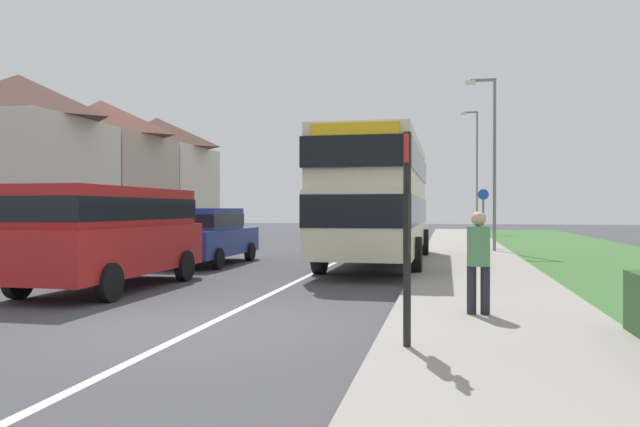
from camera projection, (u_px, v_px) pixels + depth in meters
ground_plane at (204, 327)px, 8.74m from camera, size 120.00×120.00×0.00m
lane_marking_centre at (319, 271)px, 16.56m from camera, size 0.14×60.00×0.01m
pavement_near_side at (480, 281)px, 13.74m from camera, size 3.20×68.00×0.12m
double_decker_bus at (378, 194)px, 18.13m from camera, size 2.80×9.64×3.70m
parked_van_red at (110, 229)px, 12.78m from camera, size 2.11×5.23×2.15m
parked_car_blue at (208, 234)px, 18.41m from camera, size 1.89×4.59×1.72m
pedestrian_at_stop at (478, 258)px, 9.06m from camera, size 0.34×0.34×1.67m
bus_stop_sign at (407, 224)px, 6.96m from camera, size 0.09×0.52×2.60m
cycle_route_sign at (483, 215)px, 25.01m from camera, size 0.44×0.08×2.52m
street_lamp_mid at (491, 152)px, 22.79m from camera, size 1.14×0.20×6.64m
street_lamp_far at (476, 164)px, 40.33m from camera, size 1.14×0.20×8.23m
house_terrace_far_side at (101, 170)px, 32.89m from camera, size 6.27×19.26×7.64m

